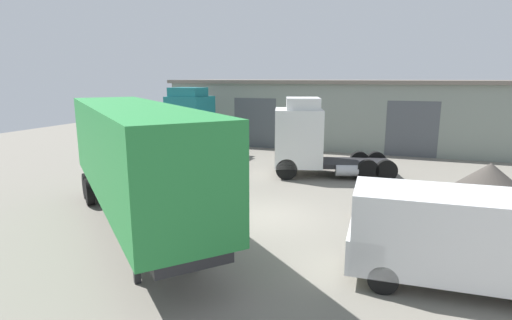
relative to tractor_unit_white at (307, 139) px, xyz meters
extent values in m
plane|color=slate|center=(-0.07, -6.92, -1.92)|extent=(60.00, 60.00, 0.00)
cube|color=gray|center=(-0.07, 11.01, 0.39)|extent=(24.37, 7.86, 4.63)
cube|color=#70665B|center=(-0.07, 11.01, 2.83)|extent=(24.87, 8.36, 0.25)
cube|color=#4C5156|center=(-5.43, 7.11, -0.12)|extent=(3.20, 0.08, 3.60)
cube|color=#4C5156|center=(5.29, 7.11, -0.12)|extent=(3.20, 0.08, 3.60)
cube|color=silver|center=(-0.46, -0.11, 0.09)|extent=(2.99, 3.06, 2.94)
cube|color=silver|center=(-0.26, -0.06, 1.84)|extent=(2.19, 2.48, 0.60)
cube|color=black|center=(-1.58, -0.44, 0.68)|extent=(0.65, 2.04, 1.06)
cube|color=#232326|center=(2.45, 0.71, -1.26)|extent=(4.04, 2.92, 0.24)
cylinder|color=#B2B2B7|center=(2.14, -0.42, -1.43)|extent=(1.21, 0.84, 0.56)
cylinder|color=black|center=(-0.73, -1.34, -1.38)|extent=(1.12, 0.58, 1.08)
cylinder|color=black|center=(-1.33, 0.78, -1.38)|extent=(1.12, 0.58, 1.08)
cylinder|color=black|center=(3.15, -0.23, -1.38)|extent=(1.12, 0.58, 1.08)
cylinder|color=black|center=(2.55, 1.88, -1.38)|extent=(1.12, 0.58, 1.08)
cylinder|color=black|center=(4.01, 0.01, -1.38)|extent=(1.12, 0.58, 1.08)
cylinder|color=black|center=(3.41, 2.13, -1.38)|extent=(1.12, 0.58, 1.08)
cube|color=#28843D|center=(-3.58, -9.67, 0.86)|extent=(10.07, 9.45, 2.87)
cube|color=#232326|center=(-3.58, -9.67, -0.69)|extent=(9.57, 8.90, 0.24)
cube|color=#232326|center=(-0.48, -11.40, -1.37)|extent=(0.23, 0.23, 1.11)
cube|color=#232326|center=(-1.55, -12.59, -1.37)|extent=(0.23, 0.23, 1.11)
cylinder|color=black|center=(-5.71, -6.27, -1.38)|extent=(1.01, 0.95, 1.09)
cylinder|color=black|center=(-7.19, -7.90, -1.38)|extent=(1.01, 0.95, 1.09)
cylinder|color=black|center=(-6.45, -5.59, -1.38)|extent=(1.01, 0.95, 1.09)
cylinder|color=black|center=(-7.93, -7.23, -1.38)|extent=(1.01, 0.95, 1.09)
cube|color=silver|center=(6.13, -10.08, -0.55)|extent=(5.42, 2.20, 2.02)
cube|color=silver|center=(3.81, -10.17, -1.11)|extent=(0.97, 2.03, 0.90)
cube|color=black|center=(4.21, -10.16, -0.14)|extent=(0.14, 1.68, 0.73)
cylinder|color=black|center=(4.29, -11.00, -1.56)|extent=(0.73, 0.33, 0.72)
cylinder|color=black|center=(4.22, -9.30, -1.56)|extent=(0.73, 0.33, 0.72)
cube|color=#197075|center=(-8.66, 3.33, 0.27)|extent=(2.66, 2.56, 3.31)
cube|color=#197075|center=(-8.68, 3.13, 2.20)|extent=(2.21, 1.82, 0.60)
cube|color=black|center=(-8.58, 4.49, 0.93)|extent=(2.10, 0.22, 1.19)
cube|color=#232326|center=(-8.88, 0.15, -1.27)|extent=(2.27, 4.10, 0.24)
cylinder|color=#B2B2B7|center=(-9.84, 0.82, -1.44)|extent=(0.63, 1.14, 0.56)
cylinder|color=black|center=(-9.72, 4.00, -1.39)|extent=(0.37, 1.08, 1.07)
cylinder|color=black|center=(-7.53, 3.85, -1.39)|extent=(0.37, 1.08, 1.07)
cylinder|color=black|center=(-10.02, -0.36, -1.39)|extent=(0.37, 1.08, 1.07)
cylinder|color=black|center=(-7.82, -0.51, -1.39)|extent=(0.37, 1.08, 1.07)
cylinder|color=black|center=(-10.08, -1.26, -1.39)|extent=(0.37, 1.08, 1.07)
cylinder|color=black|center=(-7.89, -1.41, -1.39)|extent=(0.37, 1.08, 1.07)
cone|color=#423D38|center=(8.44, -0.48, -1.24)|extent=(3.31, 3.31, 1.35)
cylinder|color=#B22D23|center=(7.38, -5.60, -1.48)|extent=(0.58, 0.58, 0.88)
cube|color=black|center=(3.44, -5.81, -1.90)|extent=(0.40, 0.40, 0.04)
cone|color=orange|center=(3.44, -5.81, -1.65)|extent=(0.36, 0.36, 0.55)
camera|label=1|loc=(4.35, -20.29, 3.16)|focal=28.00mm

